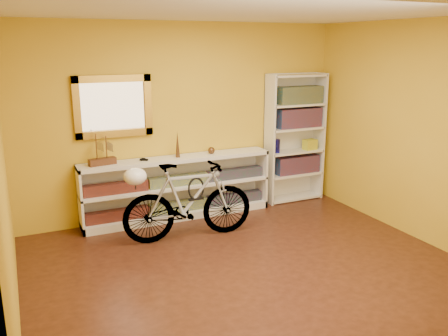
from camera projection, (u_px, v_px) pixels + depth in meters
name	position (u px, v px, depth m)	size (l,w,h in m)	color
floor	(252.00, 271.00, 4.94)	(4.50, 4.00, 0.01)	#33160E
ceiling	(256.00, 10.00, 4.28)	(4.50, 4.00, 0.01)	silver
back_wall	(184.00, 121.00, 6.37)	(4.50, 0.01, 2.60)	gold
left_wall	(1.00, 176.00, 3.70)	(0.01, 4.00, 2.60)	gold
right_wall	(423.00, 133.00, 5.52)	(0.01, 4.00, 2.60)	gold
gilt_mirror	(113.00, 106.00, 5.89)	(0.98, 0.06, 0.78)	brown
wall_socket	(243.00, 187.00, 6.98)	(0.09, 0.01, 0.09)	silver
console_unit	(178.00, 188.00, 6.36)	(2.60, 0.35, 0.85)	silver
cd_row_lower	(179.00, 206.00, 6.41)	(2.50, 0.13, 0.14)	black
cd_row_upper	(178.00, 180.00, 6.31)	(2.50, 0.13, 0.14)	navy
model_ship	(102.00, 149.00, 5.80)	(0.34, 0.13, 0.40)	#412312
toy_car	(144.00, 161.00, 6.07)	(0.00, 0.00, 0.00)	black
bronze_ornament	(178.00, 144.00, 6.21)	(0.06, 0.06, 0.35)	#4F321B
decorative_orb	(211.00, 150.00, 6.44)	(0.09, 0.09, 0.09)	#4F321B
bookcase	(295.00, 138.00, 6.99)	(0.90, 0.30, 1.90)	silver
book_row_a	(296.00, 164.00, 7.12)	(0.70, 0.22, 0.26)	maroon
book_row_b	(298.00, 118.00, 6.93)	(0.70, 0.22, 0.28)	maroon
book_row_c	(299.00, 95.00, 6.85)	(0.70, 0.22, 0.25)	#194658
travel_mug	(277.00, 146.00, 6.87)	(0.09, 0.09, 0.20)	#171698
red_tin	(283.00, 98.00, 6.79)	(0.13, 0.13, 0.17)	maroon
yellow_bag	(310.00, 144.00, 7.09)	(0.20, 0.13, 0.15)	gold
bicycle	(189.00, 201.00, 5.65)	(1.63, 0.42, 0.96)	silver
helmet	(135.00, 176.00, 5.36)	(0.27, 0.25, 0.20)	white
u_lock	(196.00, 189.00, 5.65)	(0.21, 0.21, 0.02)	black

